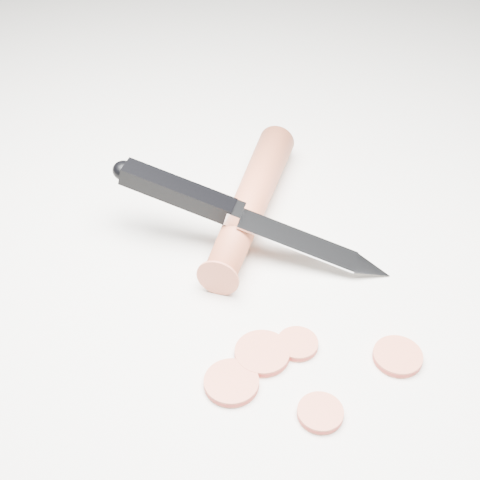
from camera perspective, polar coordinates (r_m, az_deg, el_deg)
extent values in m
plane|color=silver|center=(0.54, 4.07, -3.45)|extent=(2.40, 2.40, 0.00)
cylinder|color=#BA4F2F|center=(0.59, 0.95, 3.34)|extent=(0.12, 0.19, 0.03)
cylinder|color=#CC5E40|center=(0.49, 1.91, -9.64)|extent=(0.04, 0.04, 0.01)
cylinder|color=#CC5E40|center=(0.49, 4.92, -8.83)|extent=(0.03, 0.03, 0.01)
cylinder|color=#CC5E40|center=(0.50, 13.30, -9.64)|extent=(0.04, 0.04, 0.01)
cylinder|color=#CC5E40|center=(0.47, -0.74, -12.08)|extent=(0.04, 0.04, 0.01)
cylinder|color=#CC5E40|center=(0.46, 6.87, -14.44)|extent=(0.03, 0.03, 0.01)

